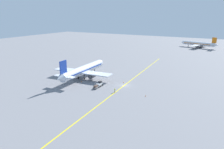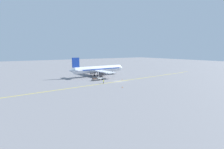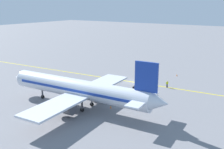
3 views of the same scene
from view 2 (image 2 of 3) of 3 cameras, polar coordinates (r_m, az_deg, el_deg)
ground_plane at (r=81.52m, az=2.44°, el=-2.22°), size 400.00×400.00×0.00m
apron_yellow_centreline at (r=81.52m, az=2.44°, el=-2.22°), size 8.83×119.73×0.01m
airplane_at_gate at (r=98.56m, az=-4.55°, el=1.70°), size 28.25×35.53×10.60m
baggage_tug_white at (r=85.21m, az=-3.88°, el=-1.17°), size 1.97×3.12×2.11m
baggage_cart_trailing at (r=83.43m, az=-5.74°, el=-1.49°), size 1.62×2.71×1.24m
ground_crew_worker at (r=76.04m, az=-2.80°, el=-2.27°), size 0.43×0.45×1.68m
traffic_cone_near_nose at (r=67.74m, az=3.40°, el=-4.09°), size 0.32×0.32×0.55m
traffic_cone_mid_apron at (r=94.06m, az=-6.42°, el=-0.73°), size 0.32×0.32×0.55m
traffic_cone_by_wingtip at (r=84.63m, az=3.34°, el=-1.66°), size 0.32×0.32×0.55m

